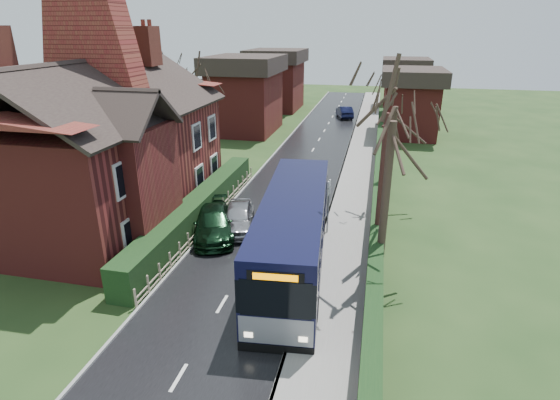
% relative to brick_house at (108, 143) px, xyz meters
% --- Properties ---
extents(ground, '(140.00, 140.00, 0.00)m').
position_rel_brick_house_xyz_m(ground, '(8.73, -4.78, -4.38)').
color(ground, '#354D21').
rests_on(ground, ground).
extents(road, '(6.00, 100.00, 0.02)m').
position_rel_brick_house_xyz_m(road, '(8.73, 5.22, -4.37)').
color(road, black).
rests_on(road, ground).
extents(pavement, '(2.50, 100.00, 0.14)m').
position_rel_brick_house_xyz_m(pavement, '(12.98, 5.22, -4.31)').
color(pavement, slate).
rests_on(pavement, ground).
extents(kerb_right, '(0.12, 100.00, 0.14)m').
position_rel_brick_house_xyz_m(kerb_right, '(11.78, 5.22, -4.31)').
color(kerb_right, gray).
rests_on(kerb_right, ground).
extents(kerb_left, '(0.12, 100.00, 0.10)m').
position_rel_brick_house_xyz_m(kerb_left, '(5.68, 5.22, -4.33)').
color(kerb_left, gray).
rests_on(kerb_left, ground).
extents(front_hedge, '(1.20, 16.00, 1.60)m').
position_rel_brick_house_xyz_m(front_hedge, '(4.83, 0.22, -3.58)').
color(front_hedge, black).
rests_on(front_hedge, ground).
extents(picket_fence, '(0.10, 16.00, 0.90)m').
position_rel_brick_house_xyz_m(picket_fence, '(5.58, 0.22, -3.93)').
color(picket_fence, gray).
rests_on(picket_fence, ground).
extents(right_wall_hedge, '(0.60, 50.00, 1.80)m').
position_rel_brick_house_xyz_m(right_wall_hedge, '(14.53, 5.22, -3.36)').
color(right_wall_hedge, maroon).
rests_on(right_wall_hedge, ground).
extents(brick_house, '(9.30, 14.60, 10.30)m').
position_rel_brick_house_xyz_m(brick_house, '(0.00, 0.00, 0.00)').
color(brick_house, maroon).
rests_on(brick_house, ground).
extents(bus, '(3.65, 11.65, 3.48)m').
position_rel_brick_house_xyz_m(bus, '(10.94, -3.42, -2.65)').
color(bus, black).
rests_on(bus, ground).
extents(car_silver, '(2.57, 4.38, 1.40)m').
position_rel_brick_house_xyz_m(car_silver, '(7.23, 0.08, -3.68)').
color(car_silver, '#ABAAAF').
rests_on(car_silver, ground).
extents(car_green, '(3.63, 5.28, 1.42)m').
position_rel_brick_house_xyz_m(car_green, '(6.20, -0.97, -3.67)').
color(car_green, black).
rests_on(car_green, ground).
extents(car_distant, '(2.57, 4.47, 1.39)m').
position_rel_brick_house_xyz_m(car_distant, '(10.16, 33.02, -3.68)').
color(car_distant, black).
rests_on(car_distant, ground).
extents(bus_stop_sign, '(0.12, 0.46, 3.06)m').
position_rel_brick_house_xyz_m(bus_stop_sign, '(12.03, 0.44, -2.36)').
color(bus_stop_sign, slate).
rests_on(bus_stop_sign, ground).
extents(telegraph_pole, '(0.38, 0.86, 6.91)m').
position_rel_brick_house_xyz_m(telegraph_pole, '(14.53, -1.69, -0.88)').
color(telegraph_pole, '#331A16').
rests_on(telegraph_pole, ground).
extents(tree_right_near, '(4.58, 4.58, 9.89)m').
position_rel_brick_house_xyz_m(tree_right_near, '(14.73, -3.47, 3.01)').
color(tree_right_near, '#382921').
rests_on(tree_right_near, ground).
extents(tree_right_far, '(4.47, 4.47, 8.64)m').
position_rel_brick_house_xyz_m(tree_right_far, '(15.10, 5.32, 2.08)').
color(tree_right_far, '#35271F').
rests_on(tree_right_far, ground).
extents(tree_house_side, '(3.96, 3.96, 8.99)m').
position_rel_brick_house_xyz_m(tree_house_side, '(0.17, 13.22, 2.34)').
color(tree_house_side, '#35281F').
rests_on(tree_house_side, ground).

